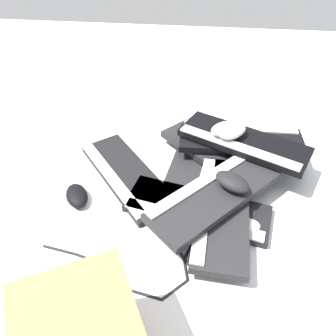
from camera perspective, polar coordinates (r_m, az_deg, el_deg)
name	(u,v)px	position (r m, az deg, el deg)	size (l,w,h in m)	color
ground_plane	(149,172)	(1.16, -3.38, -0.77)	(3.20, 3.20, 0.00)	silver
keyboard_0	(126,175)	(1.14, -7.33, -1.16)	(0.40, 0.43, 0.03)	black
keyboard_1	(197,209)	(1.02, 5.03, -7.18)	(0.46, 0.24, 0.03)	black
keyboard_2	(193,168)	(1.16, 4.36, 0.06)	(0.21, 0.46, 0.03)	#232326
keyboard_3	(222,209)	(0.99, 9.33, -7.13)	(0.18, 0.45, 0.03)	#232326
keyboard_4	(216,153)	(1.19, 8.40, 2.68)	(0.42, 0.41, 0.03)	#232326
keyboard_5	(241,140)	(1.21, 12.57, 4.83)	(0.44, 0.16, 0.03)	black
keyboard_6	(214,195)	(0.98, 8.07, -4.61)	(0.41, 0.42, 0.03)	#232326
keyboard_7	(243,142)	(1.15, 12.93, 4.50)	(0.46, 0.32, 0.03)	black
mouse_0	(256,133)	(1.36, 15.12, 5.93)	(0.11, 0.07, 0.04)	#B7B7BC
mouse_1	(242,228)	(0.99, 12.79, -10.07)	(0.11, 0.07, 0.04)	silver
mouse_2	(232,131)	(1.13, 11.14, 6.29)	(0.11, 0.07, 0.04)	silver
mouse_3	(77,196)	(1.09, -15.59, -4.66)	(0.11, 0.07, 0.04)	black
mouse_4	(225,129)	(1.14, 9.91, 6.78)	(0.11, 0.07, 0.04)	#B7B7BC
mouse_5	(232,182)	(0.98, 11.10, -2.36)	(0.11, 0.07, 0.04)	black
cable_0	(150,260)	(0.92, -3.19, -15.65)	(0.56, 0.25, 0.01)	black
cable_1	(172,180)	(1.12, 0.67, -2.04)	(0.19, 0.70, 0.01)	black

